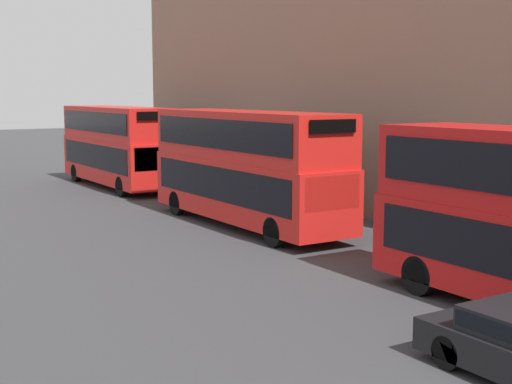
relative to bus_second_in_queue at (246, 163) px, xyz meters
name	(u,v)px	position (x,y,z in m)	size (l,w,h in m)	color
bus_second_in_queue	(246,163)	(0.00, 0.00, 0.00)	(2.59, 10.54, 4.34)	red
bus_third_in_queue	(116,143)	(0.00, 13.41, -0.03)	(2.59, 10.25, 4.29)	red
pedestrian	(223,186)	(2.07, 5.52, -1.62)	(0.36, 0.36, 1.68)	brown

